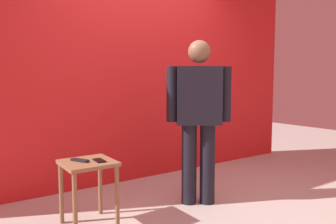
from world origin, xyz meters
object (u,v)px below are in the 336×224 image
standing_person (199,113)px  side_table (88,174)px  tv_remote (80,160)px  cell_phone (99,160)px

standing_person → side_table: 1.18m
side_table → tv_remote: tv_remote is taller
standing_person → side_table: size_ratio=2.91×
standing_person → cell_phone: (-1.01, 0.07, -0.34)m
standing_person → cell_phone: bearing=175.8°
tv_remote → cell_phone: bearing=-56.0°
side_table → cell_phone: size_ratio=3.83×
side_table → tv_remote: 0.14m
standing_person → side_table: standing_person is taller
side_table → cell_phone: cell_phone is taller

